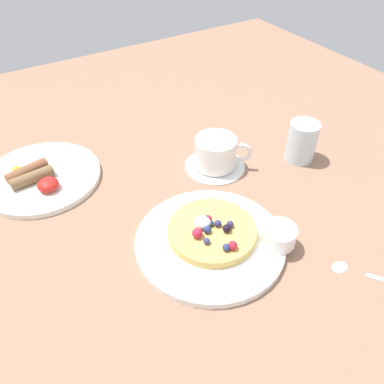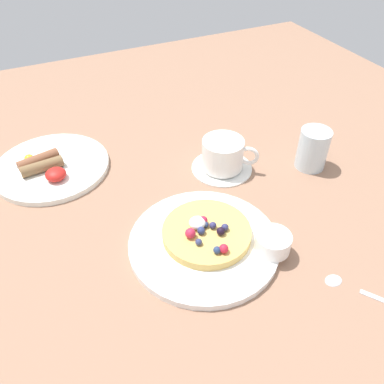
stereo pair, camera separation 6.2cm
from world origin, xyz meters
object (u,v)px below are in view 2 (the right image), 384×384
pancake_plate (204,243)px  breakfast_plate (52,167)px  coffee_cup (223,154)px  water_glass (313,149)px  syrup_ramekin (273,242)px  coffee_saucer (222,167)px  teaspoon (352,287)px

pancake_plate → breakfast_plate: same height
coffee_cup → water_glass: 18.47cm
pancake_plate → syrup_ramekin: syrup_ramekin is taller
pancake_plate → coffee_saucer: 21.82cm
breakfast_plate → teaspoon: size_ratio=2.12×
syrup_ramekin → coffee_saucer: (3.68, 23.91, -2.54)cm
pancake_plate → coffee_saucer: bearing=53.6°
coffee_saucer → coffee_cup: bearing=-37.6°
pancake_plate → coffee_saucer: (12.93, 17.57, -0.29)cm
syrup_ramekin → water_glass: (20.97, 16.98, 1.41)cm
coffee_saucer → teaspoon: same height
syrup_ramekin → pancake_plate: bearing=145.6°
breakfast_plate → coffee_cup: size_ratio=2.27×
teaspoon → water_glass: 31.26cm
coffee_saucer → water_glass: bearing=-21.8°
syrup_ramekin → coffee_cup: 24.14cm
pancake_plate → syrup_ramekin: 11.44cm
pancake_plate → coffee_cup: (13.06, 17.47, 3.29)cm
breakfast_plate → water_glass: size_ratio=2.75×
pancake_plate → teaspoon: pancake_plate is taller
syrup_ramekin → coffee_saucer: syrup_ramekin is taller
coffee_cup → breakfast_plate: bearing=155.0°
pancake_plate → syrup_ramekin: bearing=-34.4°
pancake_plate → water_glass: 32.24cm
syrup_ramekin → coffee_cup: coffee_cup is taller
breakfast_plate → coffee_saucer: size_ratio=1.86×
water_glass → coffee_cup: bearing=158.3°
breakfast_plate → coffee_cup: (32.45, -15.13, 3.34)cm
syrup_ramekin → breakfast_plate: size_ratio=0.25×
breakfast_plate → teaspoon: 61.57cm
breakfast_plate → teaspoon: breakfast_plate is taller
water_glass → coffee_saucer: bearing=158.2°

